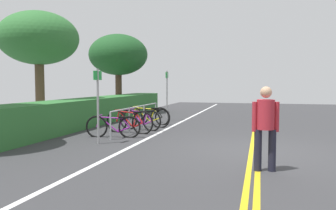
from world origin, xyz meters
name	(u,v)px	position (x,y,z in m)	size (l,w,h in m)	color
ground_plane	(255,152)	(0.00, 0.00, -0.03)	(39.09, 12.86, 0.05)	#353538
centre_line_yellow_inner	(258,151)	(0.00, -0.08, 0.00)	(35.18, 0.10, 0.00)	gold
centre_line_yellow_outer	(251,151)	(0.00, 0.08, 0.00)	(35.18, 0.10, 0.00)	gold
bike_lane_stripe_white	(135,145)	(0.00, 3.06, 0.00)	(35.18, 0.12, 0.00)	white
bike_rack	(137,112)	(2.76, 4.01, 0.61)	(4.44, 0.05, 0.82)	#9EA0A5
bicycle_0	(113,127)	(1.00, 4.12, 0.32)	(0.46, 1.67, 0.70)	black
bicycle_1	(129,122)	(1.93, 3.97, 0.37)	(0.46, 1.72, 0.79)	black
bicycle_2	(140,120)	(2.73, 3.90, 0.35)	(0.52, 1.65, 0.75)	black
bicycle_3	(147,117)	(3.54, 3.93, 0.37)	(0.46, 1.85, 0.79)	black
bicycle_4	(152,116)	(4.44, 4.01, 0.31)	(0.56, 1.57, 0.68)	black
pedestrian	(265,123)	(-1.89, -0.20, 0.89)	(0.32, 0.48, 1.56)	#1E1E2D
sign_post_near	(98,98)	(-0.11, 4.05, 1.22)	(0.36, 0.07, 2.00)	gray
sign_post_far	(167,91)	(5.69, 3.74, 1.29)	(0.36, 0.06, 2.14)	gray
hedge_backdrop	(95,110)	(4.26, 6.38, 0.51)	(13.39, 1.27, 1.02)	#2D6B30
tree_mid	(39,39)	(3.14, 8.14, 3.31)	(3.03, 3.03, 4.36)	brown
tree_far_right	(118,55)	(8.63, 7.21, 3.09)	(3.10, 3.10, 4.20)	#473323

